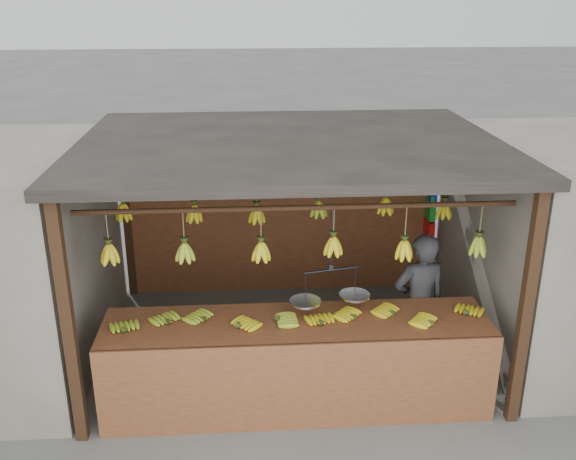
{
  "coord_description": "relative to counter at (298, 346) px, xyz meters",
  "views": [
    {
      "loc": [
        -0.47,
        -6.43,
        3.83
      ],
      "look_at": [
        0.0,
        0.3,
        1.3
      ],
      "focal_mm": 40.0,
      "sensor_mm": 36.0,
      "label": 1
    }
  ],
  "objects": [
    {
      "name": "ground",
      "position": [
        0.01,
        1.23,
        -0.72
      ],
      "size": [
        80.0,
        80.0,
        0.0
      ],
      "primitive_type": "plane",
      "color": "#5B5B57"
    },
    {
      "name": "hanging_bananas",
      "position": [
        0.01,
        1.25,
        0.9
      ],
      "size": [
        3.63,
        2.25,
        0.39
      ],
      "color": "gold",
      "rests_on": "ground"
    },
    {
      "name": "stall",
      "position": [
        0.01,
        1.56,
        1.26
      ],
      "size": [
        4.3,
        3.3,
        2.4
      ],
      "color": "black",
      "rests_on": "ground"
    },
    {
      "name": "balance_scale",
      "position": [
        0.32,
        0.23,
        0.41
      ],
      "size": [
        0.78,
        0.39,
        0.93
      ],
      "color": "black",
      "rests_on": "ground"
    },
    {
      "name": "vendor",
      "position": [
        1.31,
        0.63,
        0.06
      ],
      "size": [
        0.62,
        0.46,
        1.56
      ],
      "primitive_type": "imported",
      "rotation": [
        0.0,
        0.0,
        3.31
      ],
      "color": "#262628",
      "rests_on": "ground"
    },
    {
      "name": "bag_bundles",
      "position": [
        1.95,
        2.58,
        0.27
      ],
      "size": [
        0.08,
        0.26,
        1.28
      ],
      "color": "#1426BF",
      "rests_on": "ground"
    },
    {
      "name": "counter",
      "position": [
        0.0,
        0.0,
        0.0
      ],
      "size": [
        3.67,
        0.83,
        0.96
      ],
      "color": "brown",
      "rests_on": "ground"
    }
  ]
}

